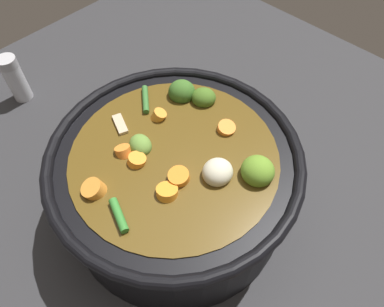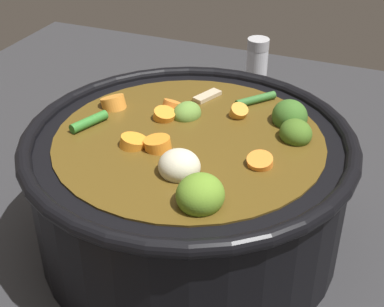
{
  "view_description": "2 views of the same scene",
  "coord_description": "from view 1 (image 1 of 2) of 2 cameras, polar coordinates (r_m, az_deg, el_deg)",
  "views": [
    {
      "loc": [
        0.2,
        -0.18,
        0.5
      ],
      "look_at": [
        0.01,
        0.02,
        0.13
      ],
      "focal_mm": 33.77,
      "sensor_mm": 36.0,
      "label": 1
    },
    {
      "loc": [
        0.43,
        0.18,
        0.41
      ],
      "look_at": [
        -0.01,
        0.0,
        0.11
      ],
      "focal_mm": 51.61,
      "sensor_mm": 36.0,
      "label": 2
    }
  ],
  "objects": [
    {
      "name": "salt_shaker",
      "position": [
        0.75,
        -26.16,
        10.58
      ],
      "size": [
        0.04,
        0.04,
        0.09
      ],
      "color": "silver",
      "rests_on": "ground_plane"
    },
    {
      "name": "cooking_pot",
      "position": [
        0.51,
        -2.55,
        -4.17
      ],
      "size": [
        0.33,
        0.33,
        0.16
      ],
      "color": "black",
      "rests_on": "ground_plane"
    },
    {
      "name": "ground_plane",
      "position": [
        0.57,
        -2.32,
        -8.02
      ],
      "size": [
        1.1,
        1.1,
        0.0
      ],
      "primitive_type": "plane",
      "color": "#2D2D30"
    }
  ]
}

